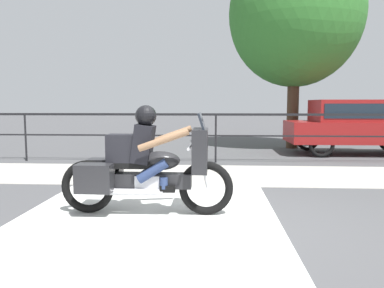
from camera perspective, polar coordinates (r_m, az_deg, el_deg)
The scene contains 7 objects.
ground_plane at distance 4.86m, azimuth 3.75°, elevation -12.19°, with size 120.00×120.00×0.00m, color #4C4C4F.
sidewalk_band at distance 8.16m, azimuth 3.64°, elevation -4.66°, with size 44.00×2.40×0.01m, color #B7B2A8.
crosswalk_band at distance 4.75m, azimuth -7.82°, elevation -12.60°, with size 3.50×6.00×0.01m, color silver.
fence_railing at distance 9.72m, azimuth 3.65°, elevation 3.06°, with size 36.00×0.05×1.29m.
motorcycle at distance 5.20m, azimuth -7.21°, elevation -3.27°, with size 2.40×0.76×1.51m.
parked_car at distance 12.41m, azimuth 23.62°, elevation 2.91°, with size 4.23×1.76×1.66m.
tree_behind_sign at distance 13.80m, azimuth 15.49°, elevation 18.58°, with size 4.47×4.47×7.03m.
Camera 1 is at (-0.03, -4.61, 1.52)m, focal length 35.00 mm.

